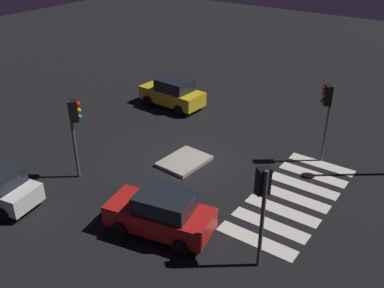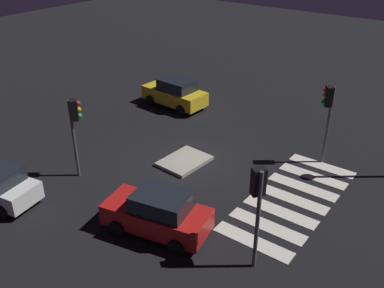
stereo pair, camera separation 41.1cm
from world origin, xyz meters
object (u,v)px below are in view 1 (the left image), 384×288
Objects in this scene: car_yellow at (173,93)px; traffic_light_east at (327,105)px; car_red at (161,213)px; traffic_light_west at (75,120)px; traffic_island at (184,161)px; traffic_light_south at (262,193)px.

traffic_light_east is at bearing 175.66° from car_yellow.
traffic_light_west is at bearing -21.74° from car_red.
traffic_light_east is (-1.35, -10.26, 2.12)m from car_yellow.
traffic_island is 0.66× the size of traffic_light_south.
car_yellow reaches higher than car_red.
traffic_light_south reaches higher than traffic_light_west.
car_red is 9.59m from traffic_light_east.
car_red is 4.36m from traffic_light_south.
car_yellow is 1.08× the size of traffic_light_east.
traffic_light_west reaches higher than traffic_island.
traffic_light_east reaches higher than traffic_light_west.
traffic_island is 0.59× the size of car_red.
traffic_light_east is (8.23, 0.81, 0.08)m from traffic_light_south.
traffic_island is 7.34m from car_yellow.
car_yellow is at bearing -3.93° from traffic_light_south.
traffic_light_west is at bearing 103.43° from car_yellow.
traffic_light_west is (-3.79, 3.21, 2.82)m from traffic_island.
traffic_light_south reaches higher than car_red.
traffic_light_west reaches higher than car_yellow.
traffic_light_west is (0.36, 9.40, -0.04)m from traffic_light_south.
traffic_light_east is 11.65m from traffic_light_west.
traffic_light_west reaches higher than car_red.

